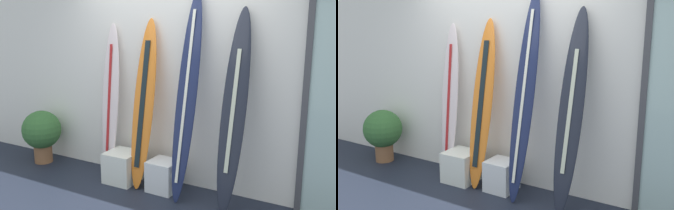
% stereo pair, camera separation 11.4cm
% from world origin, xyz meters
% --- Properties ---
extents(wall_back, '(7.20, 0.20, 2.80)m').
position_xyz_m(wall_back, '(0.00, 1.30, 1.40)').
color(wall_back, white).
rests_on(wall_back, ground).
extents(surfboard_ivory, '(0.27, 0.26, 1.91)m').
position_xyz_m(surfboard_ivory, '(-0.76, 1.04, 0.95)').
color(surfboard_ivory, silver).
rests_on(surfboard_ivory, ground).
extents(surfboard_sunset, '(0.27, 0.44, 1.96)m').
position_xyz_m(surfboard_sunset, '(-0.21, 0.96, 0.97)').
color(surfboard_sunset, orange).
rests_on(surfboard_sunset, ground).
extents(surfboard_navy, '(0.26, 0.53, 2.25)m').
position_xyz_m(surfboard_navy, '(0.36, 0.92, 1.11)').
color(surfboard_navy, '#1D264D').
rests_on(surfboard_navy, ground).
extents(surfboard_charcoal, '(0.27, 0.53, 2.06)m').
position_xyz_m(surfboard_charcoal, '(0.89, 0.91, 1.02)').
color(surfboard_charcoal, '#212532').
rests_on(surfboard_charcoal, ground).
extents(display_block_left, '(0.32, 0.32, 0.36)m').
position_xyz_m(display_block_left, '(0.08, 0.92, 0.18)').
color(display_block_left, white).
rests_on(display_block_left, ground).
extents(display_block_center, '(0.38, 0.38, 0.37)m').
position_xyz_m(display_block_center, '(-0.48, 0.90, 0.19)').
color(display_block_center, white).
rests_on(display_block_center, ground).
extents(potted_plant, '(0.53, 0.53, 0.73)m').
position_xyz_m(potted_plant, '(-1.85, 0.89, 0.44)').
color(potted_plant, brown).
rests_on(potted_plant, ground).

